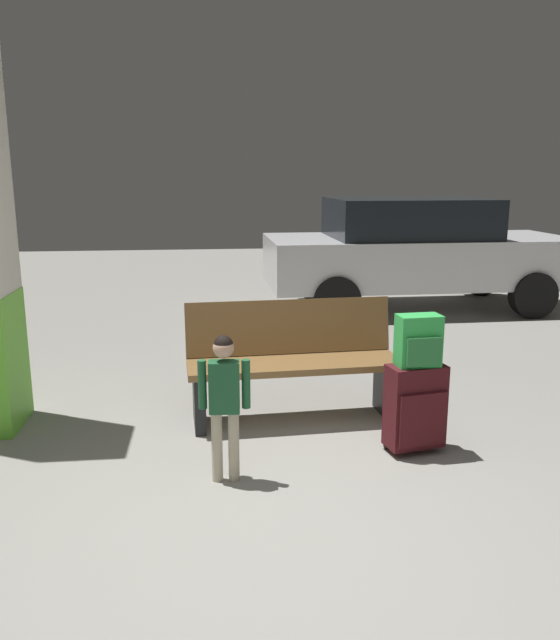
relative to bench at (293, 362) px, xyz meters
name	(u,v)px	position (x,y,z in m)	size (l,w,h in m)	color
ground_plane	(235,345)	(-0.34, 2.35, -0.49)	(18.00, 18.00, 0.10)	gray
bench	(293,362)	(0.00, 0.00, 0.00)	(1.63, 0.62, 0.89)	brown
suitcase	(416,407)	(0.73, -0.73, -0.12)	(0.41, 0.29, 0.60)	#471419
backpack_bright	(419,341)	(0.73, -0.73, 0.33)	(0.29, 0.21, 0.34)	green
child	(224,393)	(-0.55, -1.00, 0.12)	(0.31, 0.19, 0.92)	beige
parked_car_near	(415,250)	(2.20, 3.90, 0.36)	(4.13, 1.85, 1.51)	silver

